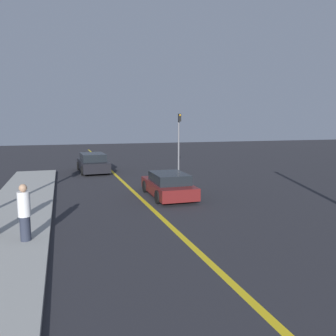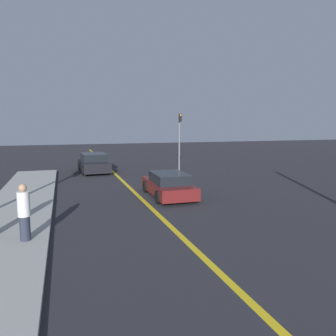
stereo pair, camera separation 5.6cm
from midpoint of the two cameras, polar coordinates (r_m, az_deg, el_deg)
name	(u,v)px [view 1 (the left image)]	position (r m, az deg, el deg)	size (l,w,h in m)	color
road_center_line	(139,196)	(15.93, -5.23, -4.94)	(0.20, 60.00, 0.01)	gold
sidewalk_left	(7,233)	(11.70, -26.40, -10.09)	(2.60, 27.77, 0.14)	#9E9E99
car_near_right_lane	(168,185)	(15.70, -0.06, -2.99)	(1.92, 4.13, 1.17)	maroon
car_ahead_center	(93,163)	(24.36, -13.03, 0.86)	(2.10, 4.69, 1.37)	black
pedestrian_near_curb	(24,213)	(10.30, -23.88, -7.11)	(0.35, 0.35, 1.66)	#282D3D
traffic_light	(179,137)	(23.63, 1.84, 5.49)	(0.18, 0.40, 4.18)	slate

